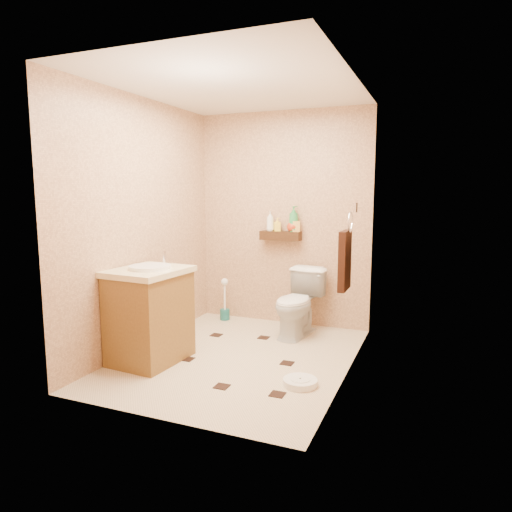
% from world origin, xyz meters
% --- Properties ---
extents(ground, '(2.50, 2.50, 0.00)m').
position_xyz_m(ground, '(0.00, 0.00, 0.00)').
color(ground, beige).
rests_on(ground, ground).
extents(wall_back, '(2.00, 0.04, 2.40)m').
position_xyz_m(wall_back, '(0.00, 1.25, 1.20)').
color(wall_back, tan).
rests_on(wall_back, ground).
extents(wall_front, '(2.00, 0.04, 2.40)m').
position_xyz_m(wall_front, '(0.00, -1.25, 1.20)').
color(wall_front, tan).
rests_on(wall_front, ground).
extents(wall_left, '(0.04, 2.50, 2.40)m').
position_xyz_m(wall_left, '(-1.00, 0.00, 1.20)').
color(wall_left, tan).
rests_on(wall_left, ground).
extents(wall_right, '(0.04, 2.50, 2.40)m').
position_xyz_m(wall_right, '(1.00, 0.00, 1.20)').
color(wall_right, tan).
rests_on(wall_right, ground).
extents(ceiling, '(2.00, 2.50, 0.02)m').
position_xyz_m(ceiling, '(0.00, 0.00, 2.40)').
color(ceiling, silver).
rests_on(ceiling, wall_back).
extents(wall_shelf, '(0.46, 0.14, 0.10)m').
position_xyz_m(wall_shelf, '(0.00, 1.17, 1.02)').
color(wall_shelf, '#3E2510').
rests_on(wall_shelf, wall_back).
extents(floor_accents, '(1.19, 1.35, 0.01)m').
position_xyz_m(floor_accents, '(0.06, -0.05, 0.00)').
color(floor_accents, black).
rests_on(floor_accents, ground).
extents(toilet, '(0.48, 0.73, 0.70)m').
position_xyz_m(toilet, '(0.32, 0.83, 0.35)').
color(toilet, white).
rests_on(toilet, ground).
extents(vanity, '(0.62, 0.73, 0.97)m').
position_xyz_m(vanity, '(-0.70, -0.36, 0.43)').
color(vanity, brown).
rests_on(vanity, ground).
extents(bathroom_scale, '(0.34, 0.34, 0.05)m').
position_xyz_m(bathroom_scale, '(0.71, -0.37, 0.03)').
color(bathroom_scale, white).
rests_on(bathroom_scale, ground).
extents(toilet_brush, '(0.11, 0.11, 0.50)m').
position_xyz_m(toilet_brush, '(-0.66, 1.07, 0.18)').
color(toilet_brush, '#175C5D').
rests_on(toilet_brush, ground).
extents(towel_ring, '(0.12, 0.30, 0.76)m').
position_xyz_m(towel_ring, '(0.91, 0.25, 0.95)').
color(towel_ring, silver).
rests_on(towel_ring, wall_right).
extents(toilet_paper, '(0.12, 0.11, 0.12)m').
position_xyz_m(toilet_paper, '(-0.94, 0.65, 0.60)').
color(toilet_paper, white).
rests_on(toilet_paper, wall_left).
extents(bottle_a, '(0.10, 0.10, 0.22)m').
position_xyz_m(bottle_a, '(-0.12, 1.17, 1.18)').
color(bottle_a, white).
rests_on(bottle_a, wall_shelf).
extents(bottle_b, '(0.09, 0.09, 0.15)m').
position_xyz_m(bottle_b, '(-0.04, 1.17, 1.15)').
color(bottle_b, yellow).
rests_on(bottle_b, wall_shelf).
extents(bottle_c, '(0.16, 0.16, 0.16)m').
position_xyz_m(bottle_c, '(0.14, 1.17, 1.15)').
color(bottle_c, '#B93515').
rests_on(bottle_c, wall_shelf).
extents(bottle_d, '(0.15, 0.15, 0.29)m').
position_xyz_m(bottle_d, '(0.15, 1.17, 1.21)').
color(bottle_d, '#2F8D49').
rests_on(bottle_d, wall_shelf).
extents(bottle_e, '(0.11, 0.11, 0.18)m').
position_xyz_m(bottle_e, '(0.18, 1.17, 1.16)').
color(bottle_e, '#EEB54F').
rests_on(bottle_e, wall_shelf).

